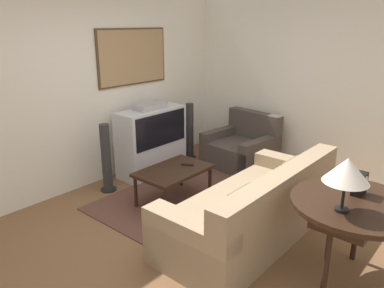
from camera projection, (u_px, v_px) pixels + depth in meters
ground_plane at (205, 233)px, 4.14m from camera, size 12.00×12.00×0.00m
wall_back at (84, 90)px, 5.05m from camera, size 12.00×0.10×2.70m
wall_right at (315, 83)px, 5.63m from camera, size 0.06×12.00×2.70m
area_rug at (178, 196)px, 5.02m from camera, size 2.18×1.41×0.01m
tv at (152, 140)px, 5.69m from camera, size 1.10×0.45×1.09m
couch at (253, 211)px, 4.01m from camera, size 2.22×0.97×0.84m
armchair at (242, 149)px, 6.06m from camera, size 1.00×1.07×0.84m
coffee_table at (174, 173)px, 4.75m from camera, size 0.94×0.61×0.46m
console_table at (355, 209)px, 3.17m from camera, size 1.08×1.08×0.79m
table_lamp at (347, 171)px, 2.89m from camera, size 0.36×0.36×0.45m
mantel_clock at (360, 184)px, 3.26m from camera, size 0.17×0.10×0.19m
remote at (188, 164)px, 4.86m from camera, size 0.12×0.16×0.02m
speaker_tower_left at (106, 160)px, 5.07m from camera, size 0.22×0.22×0.95m
speaker_tower_right at (190, 133)px, 6.32m from camera, size 0.22×0.22×0.95m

